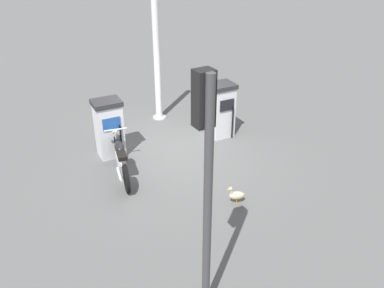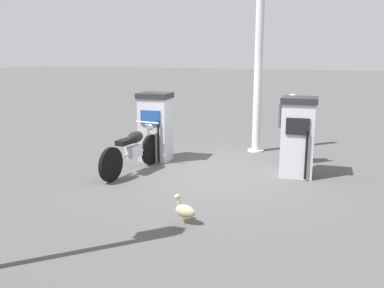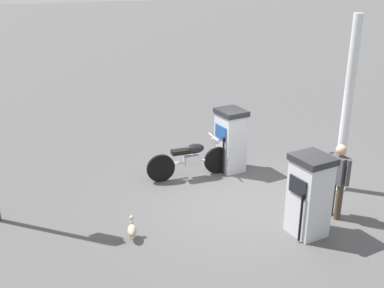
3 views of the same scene
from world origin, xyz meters
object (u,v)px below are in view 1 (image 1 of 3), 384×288
fuel_pump_near (109,128)px  motorcycle_near_pump (121,158)px  fuel_pump_far (221,110)px  roadside_traffic_light (206,164)px  attendant_person (200,98)px  wandering_duck (236,195)px  canopy_support_pole (157,61)px

fuel_pump_near → motorcycle_near_pump: size_ratio=0.74×
fuel_pump_far → roadside_traffic_light: roadside_traffic_light is taller
attendant_person → wandering_duck: size_ratio=3.73×
fuel_pump_near → canopy_support_pole: bearing=133.8°
wandering_duck → canopy_support_pole: bearing=-177.0°
canopy_support_pole → fuel_pump_near: bearing=-46.2°
fuel_pump_far → canopy_support_pole: (-1.79, -1.30, 1.05)m
motorcycle_near_pump → wandering_duck: size_ratio=5.02×
wandering_duck → canopy_support_pole: 5.17m
roadside_traffic_light → fuel_pump_near: bearing=-175.5°
fuel_pump_near → fuel_pump_far: size_ratio=0.98×
fuel_pump_far → canopy_support_pole: size_ratio=0.41×
motorcycle_near_pump → fuel_pump_near: bearing=-177.8°
roadside_traffic_light → canopy_support_pole: size_ratio=1.00×
fuel_pump_near → roadside_traffic_light: bearing=4.5°
canopy_support_pole → wandering_duck: bearing=3.0°
fuel_pump_far → wandering_duck: fuel_pump_far is taller
fuel_pump_near → motorcycle_near_pump: bearing=2.2°
motorcycle_near_pump → wandering_duck: 2.92m
wandering_duck → fuel_pump_near: bearing=-145.5°
wandering_duck → motorcycle_near_pump: bearing=-134.3°
motorcycle_near_pump → roadside_traffic_light: 4.78m
roadside_traffic_light → canopy_support_pole: canopy_support_pole is taller
wandering_duck → roadside_traffic_light: bearing=-37.7°
fuel_pump_near → attendant_person: 3.01m
fuel_pump_far → attendant_person: (-0.88, -0.29, 0.08)m
fuel_pump_near → attendant_person: attendant_person is taller
fuel_pump_near → wandering_duck: fuel_pump_near is taller
fuel_pump_near → fuel_pump_far: (-0.00, 3.17, 0.02)m
fuel_pump_far → attendant_person: bearing=-161.6°
roadside_traffic_light → canopy_support_pole: bearing=168.4°
fuel_pump_far → motorcycle_near_pump: bearing=-71.3°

